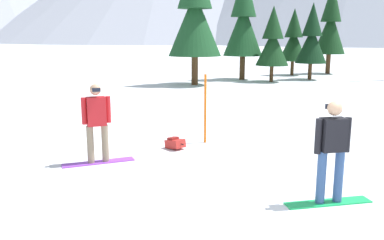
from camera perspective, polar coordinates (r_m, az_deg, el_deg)
The scene contains 11 objects.
ground_plane at distance 6.41m, azimuth 15.09°, elevation -14.59°, with size 800.00×800.00×0.00m, color white.
snowboarder_foreground at distance 7.19m, azimuth 18.72°, elevation -3.98°, with size 1.52×0.42×1.75m.
snowboarder_midground at distance 9.23m, azimuth -13.00°, elevation -0.26°, with size 1.59×0.68×1.76m.
backpack_red at distance 10.33m, azimuth -2.35°, elevation -3.21°, with size 0.53×0.56×0.29m.
trail_marker_pole at distance 10.75m, azimuth 1.84°, elevation 1.54°, with size 0.06×0.06×1.80m, color orange.
pine_tree_slender at distance 30.02m, azimuth 13.83°, elevation 10.79°, with size 1.95×1.95×4.59m.
pine_tree_leaning at distance 25.44m, azimuth 11.07°, elevation 10.68°, with size 1.97×1.97×4.49m.
pine_tree_young at distance 23.48m, azimuth 0.39°, elevation 14.69°, with size 2.95×2.95×7.39m.
pine_tree_twin at distance 31.98m, azimuth 18.58°, elevation 12.43°, with size 2.21×2.21×6.52m.
pine_tree_broad at distance 27.28m, azimuth 16.19°, elevation 10.80°, with size 1.94×1.94×4.76m.
pine_tree_tall at distance 26.47m, azimuth 7.10°, elevation 13.58°, with size 2.44×2.44×6.82m.
Camera 1 is at (-2.23, -5.32, 2.79)m, focal length 38.68 mm.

